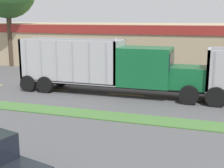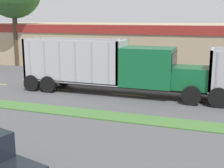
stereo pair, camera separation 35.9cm
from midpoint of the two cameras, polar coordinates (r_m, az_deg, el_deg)
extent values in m
cube|color=#477538|center=(15.47, 4.81, -6.46)|extent=(120.00, 1.37, 0.06)
cube|color=yellow|center=(22.39, -11.24, -0.92)|extent=(2.40, 0.14, 0.01)
cube|color=yellow|center=(20.34, 2.16, -2.00)|extent=(2.40, 0.14, 0.01)
cube|color=yellow|center=(19.61, 17.53, -3.09)|extent=(2.40, 0.14, 0.01)
cube|color=black|center=(20.49, -0.47, -0.04)|extent=(12.48, 1.27, 0.18)
cube|color=#146033|center=(19.37, 13.75, 1.16)|extent=(2.44, 1.89, 1.32)
cube|color=#B7B7BC|center=(19.32, 17.45, 0.93)|extent=(0.06, 1.62, 1.12)
cube|color=#146033|center=(19.68, 5.60, 3.21)|extent=(3.21, 2.31, 2.39)
cube|color=black|center=(19.34, 10.34, 4.17)|extent=(0.04, 1.96, 1.08)
cylinder|color=silver|center=(19.29, 0.19, 5.76)|extent=(0.14, 0.14, 1.78)
cube|color=#B7B7BC|center=(21.52, -7.62, 0.84)|extent=(6.83, 2.31, 0.12)
cube|color=#B7B7BC|center=(20.08, 0.91, 4.10)|extent=(0.16, 2.31, 2.73)
cube|color=#B7B7BC|center=(22.94, -15.27, 4.67)|extent=(0.16, 2.31, 2.73)
cube|color=#B7B7BC|center=(20.35, -9.03, 4.06)|extent=(6.83, 0.16, 2.73)
cube|color=#B7B7BC|center=(22.26, -6.51, 4.80)|extent=(6.83, 0.16, 2.73)
cube|color=#A3A3A8|center=(21.70, -15.88, 4.24)|extent=(0.10, 0.04, 2.60)
cube|color=#A3A3A8|center=(21.09, -13.30, 4.16)|extent=(0.10, 0.04, 2.60)
cube|color=#A3A3A8|center=(20.52, -10.58, 4.07)|extent=(0.10, 0.04, 2.60)
cube|color=#A3A3A8|center=(20.00, -7.71, 3.97)|extent=(0.10, 0.04, 2.60)
cube|color=#A3A3A8|center=(19.54, -4.69, 3.85)|extent=(0.10, 0.04, 2.60)
cube|color=#A3A3A8|center=(19.13, -1.54, 3.71)|extent=(0.10, 0.04, 2.60)
cylinder|color=black|center=(18.43, 13.34, -2.02)|extent=(1.11, 0.30, 1.11)
cylinder|color=black|center=(20.64, 13.90, -0.56)|extent=(1.11, 0.30, 1.11)
cylinder|color=black|center=(21.98, -15.52, 0.10)|extent=(1.11, 0.30, 1.11)
cylinder|color=black|center=(23.86, -12.52, 1.16)|extent=(1.11, 0.30, 1.11)
cylinder|color=black|center=(21.30, -12.62, -0.12)|extent=(1.11, 0.30, 1.11)
cylinder|color=black|center=(23.23, -9.78, 0.99)|extent=(1.11, 0.30, 1.11)
cube|color=#ADADB2|center=(19.34, 16.71, 2.79)|extent=(0.16, 2.56, 2.36)
cube|color=#99999E|center=(18.05, 17.65, 2.11)|extent=(0.10, 0.04, 2.24)
cylinder|color=black|center=(18.37, 17.94, -2.27)|extent=(1.15, 0.30, 1.15)
cylinder|color=black|center=(20.83, 18.01, -0.63)|extent=(1.15, 0.30, 1.15)
cube|color=tan|center=(34.31, 5.32, 7.32)|extent=(40.57, 12.00, 4.33)
cube|color=maroon|center=(28.35, 2.61, 9.87)|extent=(38.54, 0.10, 0.80)
cylinder|color=#473828|center=(34.06, -18.44, 8.27)|extent=(0.49, 0.49, 6.15)
camera|label=1|loc=(0.18, -90.75, -0.16)|focal=50.00mm
camera|label=2|loc=(0.18, 89.25, 0.16)|focal=50.00mm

